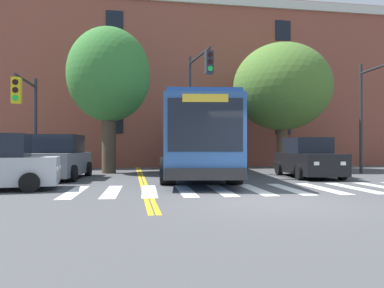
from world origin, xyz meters
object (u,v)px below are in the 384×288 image
at_px(city_bus, 197,139).
at_px(car_teal_behind_bus, 190,150).
at_px(car_black_far_lane, 308,159).
at_px(traffic_light_near_corner, 378,96).
at_px(street_tree_curbside_small, 109,76).
at_px(traffic_light_overhead, 197,91).
at_px(traffic_light_far_corner, 27,107).
at_px(car_grey_near_lane, 59,159).
at_px(street_tree_curbside_large, 282,87).

height_order(city_bus, car_teal_behind_bus, city_bus).
height_order(car_black_far_lane, car_teal_behind_bus, car_teal_behind_bus).
height_order(traffic_light_near_corner, street_tree_curbside_small, street_tree_curbside_small).
height_order(city_bus, traffic_light_near_corner, traffic_light_near_corner).
xyz_separation_m(traffic_light_overhead, street_tree_curbside_small, (-4.23, 2.15, 1.00)).
xyz_separation_m(car_black_far_lane, car_teal_behind_bus, (-3.40, 11.97, 0.27)).
xyz_separation_m(city_bus, street_tree_curbside_small, (-4.13, 2.67, 3.30)).
bearing_deg(car_black_far_lane, traffic_light_far_corner, 174.72).
bearing_deg(city_bus, traffic_light_near_corner, -6.86).
bearing_deg(city_bus, traffic_light_far_corner, -178.06).
distance_m(car_teal_behind_bus, street_tree_curbside_small, 10.45).
relative_size(city_bus, traffic_light_near_corner, 2.26).
relative_size(car_grey_near_lane, traffic_light_near_corner, 0.85).
height_order(car_teal_behind_bus, traffic_light_overhead, traffic_light_overhead).
bearing_deg(street_tree_curbside_large, traffic_light_overhead, -151.44).
bearing_deg(car_teal_behind_bus, car_black_far_lane, -74.13).
bearing_deg(city_bus, car_teal_behind_bus, 82.40).
bearing_deg(city_bus, traffic_light_overhead, 78.97).
distance_m(city_bus, traffic_light_far_corner, 7.49).
relative_size(car_black_far_lane, traffic_light_near_corner, 0.81).
relative_size(car_black_far_lane, traffic_light_far_corner, 1.00).
distance_m(traffic_light_near_corner, street_tree_curbside_large, 5.52).
bearing_deg(car_teal_behind_bus, city_bus, -97.60).
xyz_separation_m(car_teal_behind_bus, traffic_light_near_corner, (7.15, -11.62, 2.68)).
xyz_separation_m(city_bus, car_teal_behind_bus, (1.41, 10.59, -0.65)).
distance_m(car_black_far_lane, street_tree_curbside_large, 6.42).
relative_size(car_teal_behind_bus, traffic_light_overhead, 0.80).
distance_m(traffic_light_near_corner, street_tree_curbside_small, 13.28).
xyz_separation_m(car_black_far_lane, street_tree_curbside_large, (0.87, 4.93, 4.02)).
bearing_deg(city_bus, street_tree_curbside_large, 32.00).
relative_size(car_grey_near_lane, traffic_light_far_corner, 1.05).
bearing_deg(traffic_light_near_corner, street_tree_curbside_small, 163.77).
xyz_separation_m(traffic_light_overhead, street_tree_curbside_large, (5.59, 3.04, 0.81)).
height_order(car_black_far_lane, traffic_light_far_corner, traffic_light_far_corner).
bearing_deg(traffic_light_far_corner, car_black_far_lane, -5.28).
xyz_separation_m(city_bus, traffic_light_near_corner, (8.56, -1.03, 2.03)).
distance_m(car_grey_near_lane, traffic_light_near_corner, 14.93).
xyz_separation_m(car_grey_near_lane, street_tree_curbside_small, (1.93, 3.08, 4.18)).
height_order(car_black_far_lane, traffic_light_overhead, traffic_light_overhead).
bearing_deg(street_tree_curbside_large, traffic_light_far_corner, -163.76).
distance_m(car_teal_behind_bus, traffic_light_far_corner, 14.09).
height_order(car_teal_behind_bus, traffic_light_far_corner, traffic_light_far_corner).
height_order(car_teal_behind_bus, street_tree_curbside_large, street_tree_curbside_large).
distance_m(car_black_far_lane, traffic_light_far_corner, 12.44).
bearing_deg(traffic_light_overhead, city_bus, -101.03).
relative_size(traffic_light_overhead, street_tree_curbside_small, 0.79).
height_order(traffic_light_overhead, street_tree_curbside_small, street_tree_curbside_small).
xyz_separation_m(car_grey_near_lane, car_black_far_lane, (10.88, -0.96, -0.04)).
bearing_deg(car_grey_near_lane, city_bus, 3.91).
bearing_deg(car_grey_near_lane, street_tree_curbside_large, 18.66).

